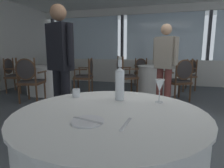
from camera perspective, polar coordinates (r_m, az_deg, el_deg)
ground_plane at (r=2.93m, az=12.24°, el=-12.96°), size 13.70×13.70×0.00m
window_wall_far at (r=6.66m, az=15.15°, el=8.99°), size 9.07×0.14×2.64m
foreground_table at (r=1.41m, az=-0.49°, el=-22.67°), size 1.25×1.25×0.74m
side_plate at (r=1.06m, az=-7.52°, el=-11.27°), size 0.19×0.19×0.01m
butter_knife at (r=1.06m, az=-7.52°, el=-11.01°), size 0.19×0.06×0.00m
dinner_fork at (r=1.03m, az=4.30°, el=-12.11°), size 0.03×0.19×0.00m
water_bottle at (r=1.49m, az=2.39°, el=0.48°), size 0.07×0.07×0.35m
wine_glass at (r=1.46m, az=14.44°, el=-0.62°), size 0.07×0.07×0.18m
water_tumbler at (r=1.64m, az=-10.93°, el=-2.66°), size 0.06×0.06×0.07m
background_table_0 at (r=5.33m, az=13.85°, el=1.48°), size 1.13×1.13×0.74m
dining_chair_0_0 at (r=4.88m, az=3.75°, el=3.58°), size 0.64×0.65×1.01m
dining_chair_0_1 at (r=4.48m, az=20.32°, el=2.03°), size 0.65×0.64×0.97m
dining_chair_0_2 at (r=5.87m, az=22.30°, el=3.34°), size 0.64×0.65×0.91m
dining_chair_0_3 at (r=6.18m, az=9.33°, el=4.33°), size 0.65×0.64×0.91m
background_table_2 at (r=5.39m, az=-18.64°, el=1.33°), size 1.22×1.22×0.74m
dining_chair_2_0 at (r=4.44m, az=-24.12°, el=1.95°), size 0.60×0.54×1.00m
dining_chair_2_1 at (r=5.04m, az=-7.87°, el=3.33°), size 0.54×0.60×0.96m
dining_chair_2_2 at (r=6.33m, az=-15.01°, el=4.38°), size 0.60×0.54×0.94m
dining_chair_2_3 at (r=5.86m, az=-28.08°, el=3.14°), size 0.54×0.60×0.95m
diner_person_0 at (r=2.76m, az=-15.56°, el=7.22°), size 0.50×0.31×1.77m
diner_person_1 at (r=3.76m, az=15.91°, el=6.60°), size 0.47×0.35×1.65m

